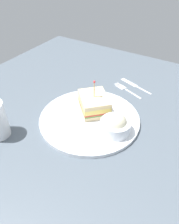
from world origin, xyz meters
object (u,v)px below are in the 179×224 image
at_px(coleslaw_bowl, 116,125).
at_px(knife, 134,85).
at_px(sandwich_half_center, 94,103).
at_px(plate, 90,119).
at_px(fork, 125,89).

height_order(coleslaw_bowl, knife, coleslaw_bowl).
height_order(sandwich_half_center, coleslaw_bowl, sandwich_half_center).
relative_size(plate, fork, 2.44).
xyz_separation_m(sandwich_half_center, coleslaw_bowl, (0.05, 0.10, -0.00)).
relative_size(coleslaw_bowl, fork, 0.69).
bearing_deg(knife, plate, -8.27).
xyz_separation_m(coleslaw_bowl, knife, (-0.26, -0.05, -0.03)).
distance_m(sandwich_half_center, coleslaw_bowl, 0.11).
bearing_deg(sandwich_half_center, knife, 168.49).
distance_m(plate, sandwich_half_center, 0.05).
bearing_deg(sandwich_half_center, fork, 171.52).
distance_m(sandwich_half_center, knife, 0.22).
xyz_separation_m(plate, fork, (-0.21, 0.02, -0.00)).
xyz_separation_m(plate, knife, (-0.25, 0.04, -0.00)).
xyz_separation_m(plate, coleslaw_bowl, (0.01, 0.09, 0.03)).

